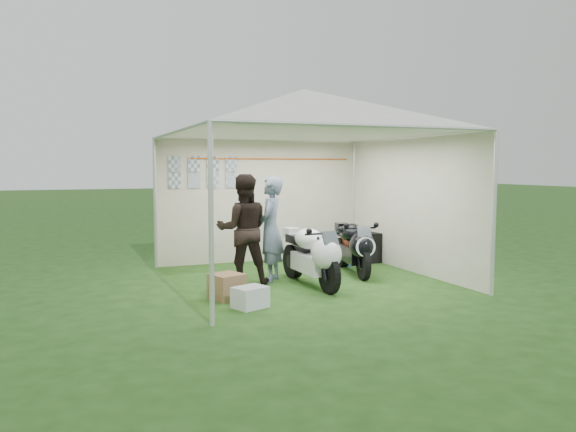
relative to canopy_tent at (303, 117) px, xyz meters
name	(u,v)px	position (x,y,z in m)	size (l,w,h in m)	color
ground	(303,280)	(0.00, -0.03, -2.58)	(80.00, 80.00, 0.00)	#1E4313
canopy_tent	(303,117)	(0.00, 0.00, 0.00)	(5.66, 5.66, 3.00)	silver
motorcycle_white	(313,254)	(-0.07, -0.54, -2.08)	(0.43, 1.82, 0.89)	black
motorcycle_black	(354,245)	(0.98, 0.09, -2.09)	(0.63, 1.75, 0.87)	black
paddock_stand	(341,259)	(1.15, 0.87, -2.45)	(0.34, 0.21, 0.25)	blue
person_dark_jacket	(243,229)	(-0.98, 0.02, -1.73)	(0.82, 0.64, 1.69)	black
person_blue_jacket	(271,229)	(-0.52, 0.07, -1.75)	(0.60, 0.39, 1.64)	slate
equipment_box	(363,248)	(1.70, 1.05, -2.30)	(0.56, 0.45, 0.56)	black
crate_0	(250,297)	(-1.34, -1.41, -2.44)	(0.41, 0.32, 0.27)	silver
crate_1	(227,287)	(-1.49, -0.85, -2.40)	(0.39, 0.39, 0.35)	brown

